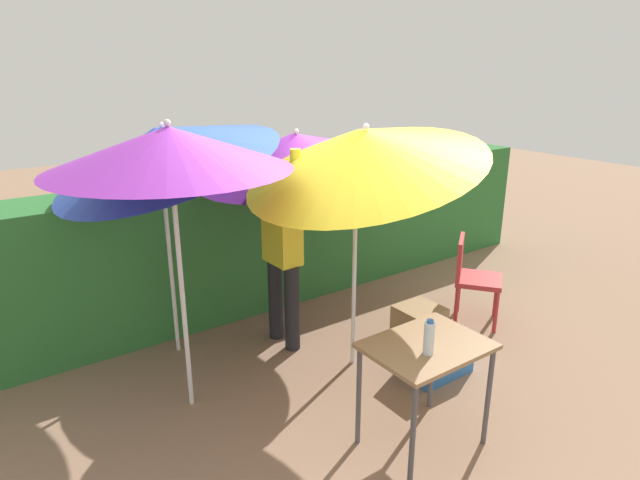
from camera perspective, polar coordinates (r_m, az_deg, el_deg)
ground_plane at (r=4.86m, az=2.11°, el=-13.33°), size 24.00×24.00×0.00m
hedge_row at (r=5.85m, az=-7.80°, el=-0.17°), size 8.00×0.70×1.42m
umbrella_rainbow at (r=4.24m, az=4.42°, el=9.49°), size 1.97×1.95×2.35m
umbrella_orange at (r=3.79m, az=-15.71°, el=9.33°), size 1.67×1.67×2.20m
umbrella_yellow at (r=5.31m, az=-2.67°, el=9.39°), size 2.06×2.03×2.06m
umbrella_navy at (r=4.63m, az=-16.47°, el=9.43°), size 1.94×1.92×2.33m
person_vendor at (r=4.87m, az=-4.00°, el=-1.10°), size 0.23×0.55×1.88m
chair_plastic at (r=5.64m, az=15.82°, el=-3.58°), size 0.62×0.62×0.89m
cooler_box at (r=4.80m, az=12.15°, el=-11.71°), size 0.57×0.38×0.36m
crate_cardboard at (r=5.41m, az=10.50°, el=-8.43°), size 0.41×0.40×0.29m
folding_table at (r=3.73m, az=11.22°, el=-12.09°), size 0.80×0.60×0.78m
bottle_water at (r=3.52m, az=11.50°, el=-10.15°), size 0.07×0.07×0.24m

